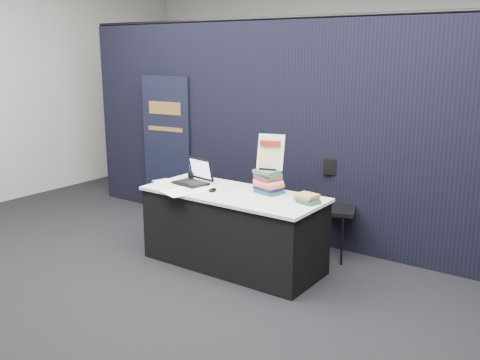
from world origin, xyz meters
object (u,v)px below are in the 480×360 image
(laptop, at_px, (193,178))
(stacking_chair, at_px, (335,203))
(info_sign, at_px, (271,152))
(book_stack_short, at_px, (308,198))
(pullup_banner, at_px, (167,154))
(display_table, at_px, (233,229))
(book_stack_tall, at_px, (268,181))

(laptop, relative_size, stacking_chair, 0.38)
(laptop, height_order, info_sign, info_sign)
(book_stack_short, bearing_deg, info_sign, 166.20)
(stacking_chair, bearing_deg, pullup_banner, 157.71)
(book_stack_short, bearing_deg, display_table, -172.29)
(book_stack_tall, xyz_separation_m, info_sign, (-0.00, 0.03, 0.28))
(laptop, xyz_separation_m, info_sign, (0.83, 0.17, 0.33))
(pullup_banner, bearing_deg, book_stack_tall, -26.73)
(laptop, distance_m, info_sign, 0.91)
(laptop, distance_m, stacking_chair, 1.49)
(book_stack_short, distance_m, info_sign, 0.60)
(book_stack_short, height_order, pullup_banner, pullup_banner)
(book_stack_short, bearing_deg, laptop, -177.70)
(laptop, bearing_deg, book_stack_tall, 18.98)
(book_stack_tall, bearing_deg, pullup_banner, 159.61)
(pullup_banner, distance_m, stacking_chair, 2.43)
(display_table, height_order, laptop, laptop)
(laptop, relative_size, book_stack_short, 1.69)
(display_table, xyz_separation_m, info_sign, (0.28, 0.22, 0.76))
(book_stack_tall, distance_m, stacking_chair, 0.85)
(laptop, xyz_separation_m, book_stack_tall, (0.83, 0.14, 0.05))
(book_stack_tall, relative_size, book_stack_short, 1.25)
(display_table, bearing_deg, pullup_banner, 151.61)
(laptop, xyz_separation_m, stacking_chair, (1.21, 0.83, -0.27))
(pullup_banner, relative_size, stacking_chair, 1.81)
(display_table, relative_size, info_sign, 5.15)
(info_sign, bearing_deg, stacking_chair, 43.09)
(display_table, height_order, pullup_banner, pullup_banner)
(display_table, bearing_deg, stacking_chair, 52.76)
(laptop, bearing_deg, stacking_chair, 43.73)
(book_stack_short, height_order, info_sign, info_sign)
(laptop, bearing_deg, display_table, 4.12)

